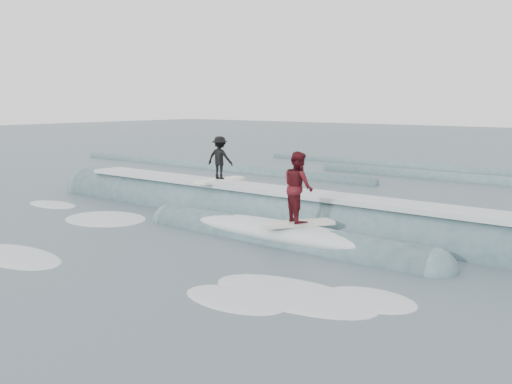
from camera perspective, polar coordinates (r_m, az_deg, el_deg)
The scene contains 6 objects.
ground at distance 15.60m, azimuth -8.43°, elevation -5.65°, with size 160.00×160.00×0.00m, color #3A4C55.
breaking_wave at distance 18.45m, azimuth 1.96°, elevation -3.11°, with size 22.47×3.82×2.07m.
surfer_black at distance 20.20m, azimuth -3.62°, elevation 3.18°, with size 1.07×2.03×1.61m.
surfer_red at distance 15.51m, azimuth 4.25°, elevation 0.24°, with size 1.57×1.97×2.04m.
whitewater at distance 15.46m, azimuth -11.62°, elevation -5.86°, with size 16.47×6.48×0.10m.
far_swells at distance 31.21m, azimuth 12.81°, elevation 1.62°, with size 38.86×8.65×0.80m.
Camera 1 is at (11.11, -10.20, 3.94)m, focal length 40.00 mm.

